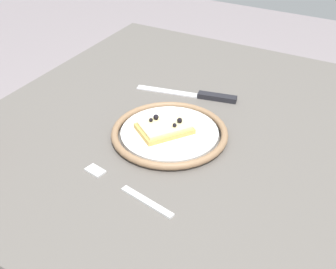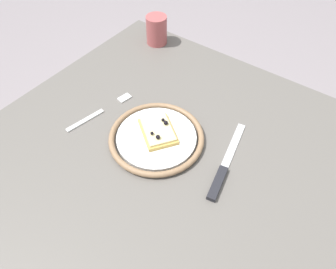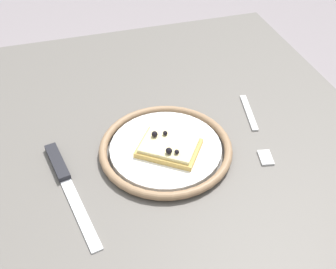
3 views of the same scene
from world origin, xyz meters
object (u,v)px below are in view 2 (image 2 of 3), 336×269
(fork, at_px, (101,112))
(cup, at_px, (157,30))
(dining_table, at_px, (168,179))
(plate, at_px, (156,137))
(pizza_slice_near, at_px, (158,131))
(knife, at_px, (222,172))

(fork, xyz_separation_m, cup, (-0.08, 0.35, 0.04))
(dining_table, bearing_deg, plate, 153.17)
(dining_table, bearing_deg, pizza_slice_near, 146.66)
(plate, distance_m, cup, 0.43)
(plate, bearing_deg, fork, -175.85)
(dining_table, height_order, fork, fork)
(knife, xyz_separation_m, cup, (-0.44, 0.33, 0.04))
(plate, height_order, knife, plate)
(dining_table, bearing_deg, cup, 130.66)
(plate, distance_m, knife, 0.18)
(dining_table, height_order, knife, knife)
(plate, xyz_separation_m, knife, (0.18, 0.01, -0.00))
(knife, relative_size, fork, 1.19)
(dining_table, height_order, pizza_slice_near, pizza_slice_near)
(dining_table, xyz_separation_m, knife, (0.12, 0.04, 0.10))
(dining_table, xyz_separation_m, plate, (-0.06, 0.03, 0.10))
(fork, bearing_deg, knife, 3.51)
(dining_table, xyz_separation_m, fork, (-0.24, 0.02, 0.09))
(knife, relative_size, cup, 2.58)
(knife, distance_m, cup, 0.55)
(plate, bearing_deg, knife, 2.87)
(plate, relative_size, knife, 0.99)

